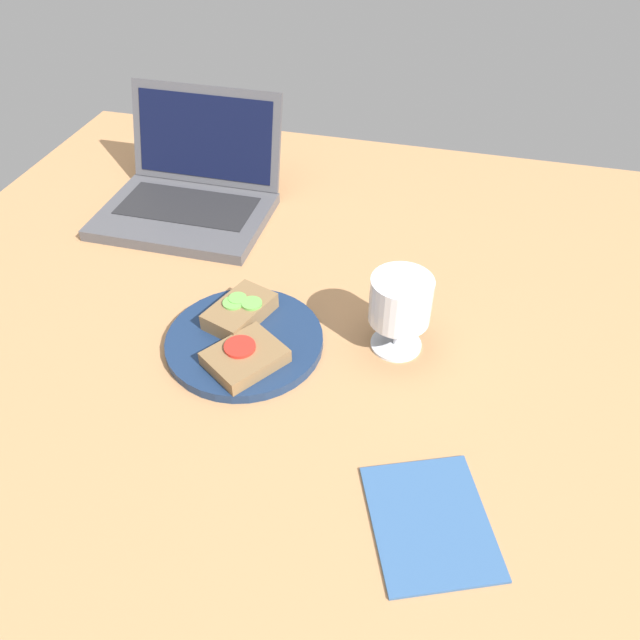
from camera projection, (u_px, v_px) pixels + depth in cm
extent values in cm
cube|color=#B27F51|center=(299.00, 362.00, 89.94)|extent=(140.00, 140.00, 3.00)
cylinder|color=navy|center=(244.00, 343.00, 89.65)|extent=(22.68, 22.68, 1.50)
cube|color=brown|center=(240.00, 311.00, 91.84)|extent=(9.48, 11.99, 2.56)
cylinder|color=#6BB74C|center=(252.00, 303.00, 90.86)|extent=(3.05, 3.05, 0.43)
cylinder|color=#6BB74C|center=(233.00, 303.00, 91.01)|extent=(3.11, 3.11, 0.34)
cylinder|color=#6BB74C|center=(238.00, 299.00, 91.66)|extent=(2.73, 2.73, 0.45)
cube|color=brown|center=(245.00, 357.00, 84.95)|extent=(12.17, 12.67, 2.07)
cylinder|color=red|center=(240.00, 347.00, 84.67)|extent=(4.32, 4.32, 0.48)
cylinder|color=white|center=(396.00, 344.00, 90.33)|extent=(7.38, 7.38, 0.40)
cylinder|color=white|center=(397.00, 331.00, 88.65)|extent=(0.91, 0.91, 4.68)
cylinder|color=white|center=(401.00, 300.00, 84.86)|extent=(8.60, 8.60, 6.80)
cylinder|color=white|center=(400.00, 304.00, 85.36)|extent=(7.91, 7.91, 5.27)
cube|color=#4C4C51|center=(184.00, 216.00, 114.83)|extent=(30.23, 21.55, 2.00)
cube|color=#232326|center=(187.00, 206.00, 115.52)|extent=(24.79, 11.85, 0.16)
cube|color=#4C4C51|center=(206.00, 136.00, 118.23)|extent=(29.63, 6.11, 17.53)
cube|color=black|center=(205.00, 137.00, 117.86)|extent=(26.60, 4.65, 14.57)
cube|color=#33598C|center=(430.00, 521.00, 68.93)|extent=(17.92, 19.53, 0.40)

